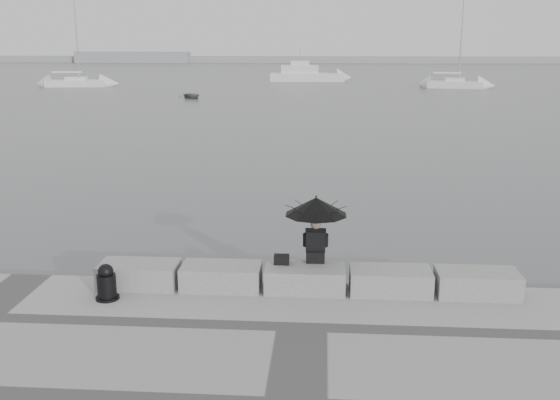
# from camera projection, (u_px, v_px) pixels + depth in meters

# --- Properties ---
(ground) EXTENTS (360.00, 360.00, 0.00)m
(ground) POSITION_uv_depth(u_px,v_px,m) (305.00, 304.00, 13.15)
(ground) COLOR #4F5255
(ground) RESTS_ON ground
(stone_block_far_left) EXTENTS (1.60, 0.80, 0.50)m
(stone_block_far_left) POSITION_uv_depth(u_px,v_px,m) (139.00, 275.00, 12.76)
(stone_block_far_left) COLOR slate
(stone_block_far_left) RESTS_ON promenade
(stone_block_left) EXTENTS (1.60, 0.80, 0.50)m
(stone_block_left) POSITION_uv_depth(u_px,v_px,m) (221.00, 277.00, 12.64)
(stone_block_left) COLOR slate
(stone_block_left) RESTS_ON promenade
(stone_block_centre) EXTENTS (1.60, 0.80, 0.50)m
(stone_block_centre) POSITION_uv_depth(u_px,v_px,m) (305.00, 279.00, 12.53)
(stone_block_centre) COLOR slate
(stone_block_centre) RESTS_ON promenade
(stone_block_right) EXTENTS (1.60, 0.80, 0.50)m
(stone_block_right) POSITION_uv_depth(u_px,v_px,m) (390.00, 281.00, 12.41)
(stone_block_right) COLOR slate
(stone_block_right) RESTS_ON promenade
(stone_block_far_right) EXTENTS (1.60, 0.80, 0.50)m
(stone_block_far_right) POSITION_uv_depth(u_px,v_px,m) (477.00, 283.00, 12.30)
(stone_block_far_right) COLOR slate
(stone_block_far_right) RESTS_ON promenade
(seated_person) EXTENTS (1.28, 1.28, 1.39)m
(seated_person) POSITION_uv_depth(u_px,v_px,m) (316.00, 213.00, 12.56)
(seated_person) COLOR black
(seated_person) RESTS_ON stone_block_centre
(bag) EXTENTS (0.31, 0.18, 0.20)m
(bag) POSITION_uv_depth(u_px,v_px,m) (282.00, 259.00, 12.62)
(bag) COLOR black
(bag) RESTS_ON stone_block_centre
(mooring_bollard) EXTENTS (0.46, 0.46, 0.73)m
(mooring_bollard) POSITION_uv_depth(u_px,v_px,m) (107.00, 284.00, 12.08)
(mooring_bollard) COLOR black
(mooring_bollard) RESTS_ON promenade
(distant_landmass) EXTENTS (180.00, 8.00, 2.80)m
(distant_landmass) POSITION_uv_depth(u_px,v_px,m) (293.00, 59.00, 162.84)
(distant_landmass) COLOR gray
(distant_landmass) RESTS_ON ground
(sailboat_left) EXTENTS (7.46, 3.47, 12.90)m
(sailboat_left) POSITION_uv_depth(u_px,v_px,m) (77.00, 82.00, 76.31)
(sailboat_left) COLOR white
(sailboat_left) RESTS_ON ground
(sailboat_right) EXTENTS (6.72, 3.58, 12.90)m
(sailboat_right) POSITION_uv_depth(u_px,v_px,m) (455.00, 83.00, 74.01)
(sailboat_right) COLOR white
(sailboat_right) RESTS_ON ground
(motor_cruiser) EXTENTS (10.34, 3.16, 4.50)m
(motor_cruiser) POSITION_uv_depth(u_px,v_px,m) (307.00, 75.00, 86.57)
(motor_cruiser) COLOR white
(motor_cruiser) RESTS_ON ground
(dinghy) EXTENTS (3.15, 2.71, 0.50)m
(dinghy) POSITION_uv_depth(u_px,v_px,m) (192.00, 95.00, 60.99)
(dinghy) COLOR slate
(dinghy) RESTS_ON ground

